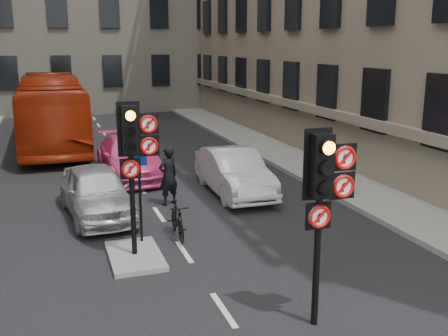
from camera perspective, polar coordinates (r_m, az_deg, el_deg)
pavement_right at (r=21.73m, az=9.55°, el=0.34°), size 3.00×50.00×0.16m
centre_island at (r=12.72m, az=-9.68°, el=-9.40°), size 1.20×2.00×0.12m
signal_near at (r=9.09m, az=10.90°, el=-1.98°), size 0.91×0.40×3.58m
signal_far at (r=11.95m, az=-9.77°, el=2.38°), size 0.91×0.40×3.58m
car_silver at (r=15.72m, az=-13.73°, el=-2.49°), size 2.16×4.48×1.48m
car_white at (r=17.51m, az=1.09°, el=-0.43°), size 1.66×4.56×1.49m
car_pink at (r=20.15m, az=-10.21°, el=1.19°), size 2.18×5.12×1.47m
bus_red at (r=27.19m, az=-18.26°, el=5.96°), size 2.87×12.21×3.40m
motorcycle at (r=13.71m, az=-5.10°, el=-5.63°), size 0.54×1.64×0.97m
motorcyclist at (r=16.34m, az=-6.08°, el=-0.84°), size 0.81×0.68×1.87m
info_sign at (r=12.95m, az=-9.16°, el=-1.80°), size 0.38×0.18×2.27m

